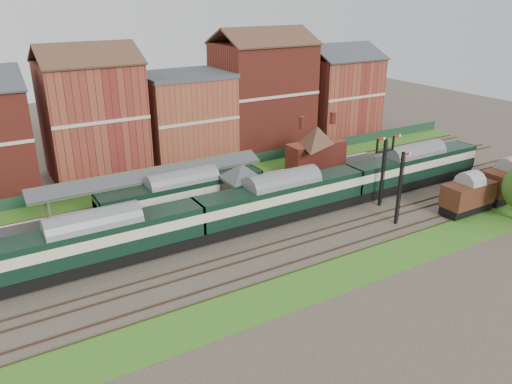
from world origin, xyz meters
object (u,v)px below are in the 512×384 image
dmu_train (283,197)px  goods_van_a (468,195)px  semaphore_bracket (383,168)px  platform_railcar (183,194)px  signal_box (242,188)px

dmu_train → goods_van_a: (18.64, -9.00, -0.52)m
semaphore_bracket → platform_railcar: size_ratio=0.44×
signal_box → platform_railcar: bearing=149.8°
semaphore_bracket → platform_railcar: (-20.61, 9.00, -2.12)m
signal_box → goods_van_a: signal_box is taller
semaphore_bracket → dmu_train: (-11.93, 2.50, -1.98)m
dmu_train → platform_railcar: size_ratio=3.17×
semaphore_bracket → signal_box: bearing=159.1°
semaphore_bracket → dmu_train: 12.35m
signal_box → platform_railcar: signal_box is taller
signal_box → semaphore_bracket: bearing=-20.9°
dmu_train → platform_railcar: 10.85m
platform_railcar → signal_box: bearing=-30.2°
semaphore_bracket → goods_van_a: semaphore_bracket is taller
semaphore_bracket → dmu_train: bearing=168.2°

